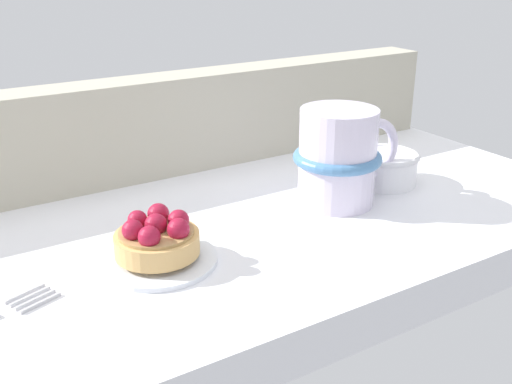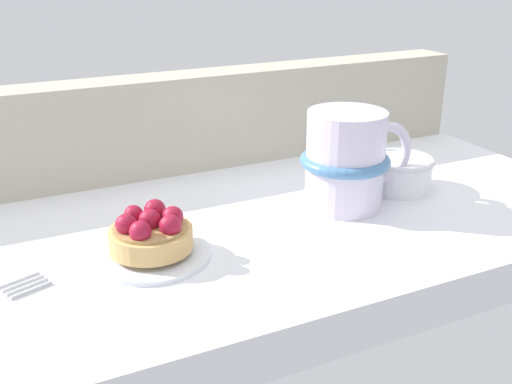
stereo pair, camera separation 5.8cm
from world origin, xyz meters
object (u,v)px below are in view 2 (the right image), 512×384
Objects in this scene: raspberry_tart at (151,232)px; sugar_bowl at (398,172)px; dessert_plate at (152,253)px; coffee_mug at (347,160)px.

sugar_bowl is at bearing 7.53° from raspberry_tart.
raspberry_tart reaches higher than dessert_plate.
dessert_plate is 22.70cm from coffee_mug.
sugar_bowl is (30.19, 3.96, 1.54)cm from dessert_plate.
dessert_plate is at bearing -172.53° from sugar_bowl.
coffee_mug reaches higher than sugar_bowl.
raspberry_tart is 30.44cm from sugar_bowl.
sugar_bowl is (8.13, 1.52, -3.18)cm from coffee_mug.
dessert_plate is 0.79× the size of coffee_mug.
sugar_bowl is (30.17, 3.99, -0.50)cm from raspberry_tart.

